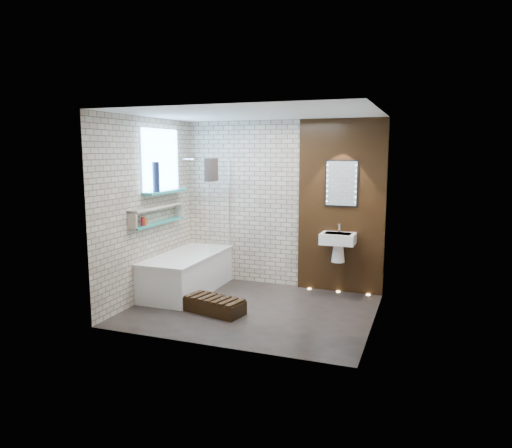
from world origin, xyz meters
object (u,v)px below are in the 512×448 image
at_px(bathtub, 187,273).
at_px(washbasin, 338,243).
at_px(bath_screen, 220,206).
at_px(walnut_step, 214,306).
at_px(led_mirror, 341,184).

xyz_separation_m(bathtub, washbasin, (2.17, 0.62, 0.50)).
bearing_deg(washbasin, bath_screen, -174.22).
xyz_separation_m(bathtub, bath_screen, (0.35, 0.44, 0.99)).
height_order(bathtub, walnut_step, bathtub).
bearing_deg(washbasin, walnut_step, -134.97).
bearing_deg(bath_screen, walnut_step, -69.41).
xyz_separation_m(bathtub, walnut_step, (0.80, -0.75, -0.20)).
relative_size(bathtub, walnut_step, 2.16).
distance_m(washbasin, led_mirror, 0.88).
distance_m(bathtub, led_mirror, 2.68).
xyz_separation_m(bath_screen, led_mirror, (1.82, 0.34, 0.37)).
height_order(bath_screen, washbasin, bath_screen).
relative_size(bathtub, bath_screen, 1.24).
bearing_deg(bath_screen, led_mirror, 10.66).
xyz_separation_m(washbasin, walnut_step, (-1.37, -1.37, -0.70)).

